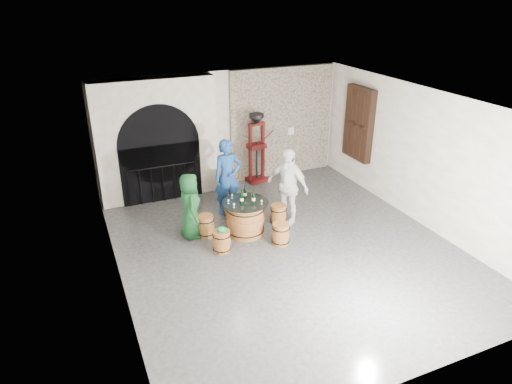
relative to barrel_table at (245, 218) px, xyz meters
name	(u,v)px	position (x,y,z in m)	size (l,w,h in m)	color
ground	(286,248)	(0.58, -0.94, -0.40)	(8.00, 8.00, 0.00)	#2C2C2F
wall_back	(223,129)	(0.58, 3.06, 1.20)	(8.00, 8.00, 0.00)	silver
wall_front	(426,290)	(0.58, -4.94, 1.20)	(8.00, 8.00, 0.00)	silver
wall_left	(112,211)	(-2.92, -0.94, 1.20)	(8.00, 8.00, 0.00)	silver
wall_right	(422,158)	(4.08, -0.94, 1.20)	(8.00, 8.00, 0.00)	silver
ceiling	(291,104)	(0.58, -0.94, 2.80)	(8.00, 8.00, 0.00)	beige
stone_facing_panel	(282,123)	(2.38, 3.00, 1.20)	(3.20, 0.12, 3.18)	gray
arched_opening	(157,141)	(-1.32, 2.80, 1.18)	(3.10, 0.60, 3.19)	silver
shuttered_window	(359,124)	(3.96, 1.46, 1.40)	(0.23, 1.10, 2.00)	black
barrel_table	(245,218)	(0.00, 0.00, 0.00)	(1.06, 1.06, 0.81)	#92612A
barrel_stool_left	(206,226)	(-0.86, 0.29, -0.16)	(0.40, 0.40, 0.50)	#92612A
barrel_stool_far	(232,208)	(0.02, 0.91, -0.16)	(0.40, 0.40, 0.50)	#92612A
barrel_stool_right	(278,215)	(0.90, 0.13, -0.16)	(0.40, 0.40, 0.50)	#92612A
barrel_stool_near_right	(281,234)	(0.55, -0.73, -0.16)	(0.40, 0.40, 0.50)	#92612A
barrel_stool_near_left	(222,241)	(-0.76, -0.51, -0.16)	(0.40, 0.40, 0.50)	#92612A
green_cap	(222,229)	(-0.75, -0.51, 0.13)	(0.24, 0.19, 0.10)	#0B823B
person_green	(190,206)	(-1.17, 0.39, 0.36)	(0.75, 0.49, 1.53)	#12431E
person_blue	(228,177)	(0.02, 1.21, 0.55)	(0.70, 0.46, 1.91)	navy
person_white	(287,186)	(1.14, 0.16, 0.54)	(1.10, 0.46, 1.88)	silver
wine_bottle_left	(242,198)	(-0.09, -0.04, 0.54)	(0.08, 0.08, 0.32)	black
wine_bottle_center	(254,198)	(0.15, -0.13, 0.54)	(0.08, 0.08, 0.32)	black
wine_bottle_right	(245,193)	(0.07, 0.19, 0.54)	(0.08, 0.08, 0.32)	black
tasting_glass_a	(234,205)	(-0.33, -0.16, 0.46)	(0.05, 0.05, 0.10)	#B45C23
tasting_glass_b	(253,196)	(0.24, 0.15, 0.46)	(0.05, 0.05, 0.10)	#B45C23
tasting_glass_c	(232,196)	(-0.20, 0.31, 0.46)	(0.05, 0.05, 0.10)	#B45C23
tasting_glass_d	(254,196)	(0.27, 0.14, 0.46)	(0.05, 0.05, 0.10)	#B45C23
tasting_glass_e	(262,202)	(0.30, -0.24, 0.46)	(0.05, 0.05, 0.10)	#B45C23
tasting_glass_f	(228,202)	(-0.38, 0.07, 0.46)	(0.05, 0.05, 0.10)	#B45C23
side_barrel	(229,185)	(0.35, 2.04, -0.05)	(0.53, 0.53, 0.71)	#92612A
corking_press	(257,143)	(1.47, 2.75, 0.77)	(0.85, 0.52, 2.02)	#510E0D
control_box	(290,131)	(2.63, 2.92, 0.95)	(0.18, 0.10, 0.22)	silver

